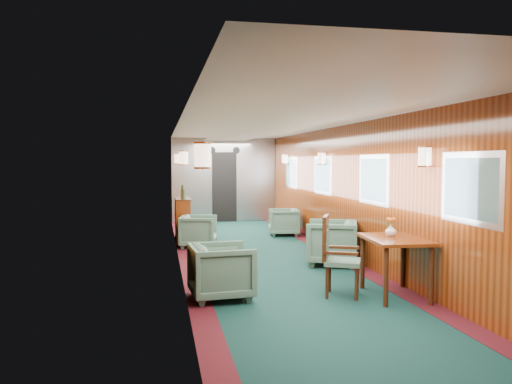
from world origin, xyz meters
TOP-DOWN VIEW (x-y plane):
  - room at (0.00, 0.00)m, footprint 12.00×12.10m
  - bulkhead at (0.00, 5.91)m, footprint 2.98×0.17m
  - windows_right at (1.49, 0.25)m, footprint 0.02×8.60m
  - wall_sconces at (0.00, 0.57)m, footprint 2.97×7.97m
  - dining_table at (1.15, -2.46)m, footprint 0.79×1.07m
  - side_chair at (0.40, -2.27)m, footprint 0.60×0.61m
  - credenza at (-1.34, 2.68)m, footprint 0.33×1.04m
  - flower_vase at (1.16, -2.30)m, footprint 0.18×0.18m
  - armchair_left_near at (-1.06, -2.14)m, footprint 0.83×0.81m
  - armchair_left_far at (-1.06, 1.71)m, footprint 0.84×0.83m
  - armchair_right_near at (1.01, -0.42)m, footprint 1.07×1.05m
  - armchair_right_far at (1.03, 2.96)m, footprint 0.79×0.77m

SIDE VIEW (x-z plane):
  - armchair_right_far at x=1.03m, z-range 0.00..0.63m
  - armchair_left_far at x=-1.06m, z-range 0.00..0.65m
  - armchair_left_near at x=-1.06m, z-range 0.00..0.70m
  - armchair_right_near at x=1.01m, z-range 0.00..0.75m
  - credenza at x=-1.34m, z-range -0.13..1.08m
  - side_chair at x=0.40m, z-range 0.04..1.08m
  - dining_table at x=1.15m, z-range 0.26..1.02m
  - flower_vase at x=1.16m, z-range 0.76..0.91m
  - bulkhead at x=0.00m, z-range -0.01..2.38m
  - windows_right at x=1.49m, z-range 1.05..1.85m
  - room at x=0.00m, z-range 0.43..2.83m
  - wall_sconces at x=0.00m, z-range 1.66..1.91m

